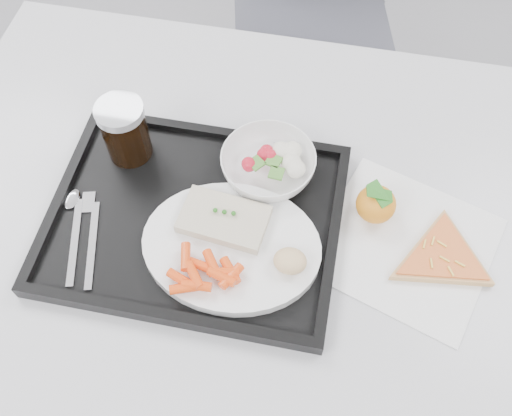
{
  "coord_description": "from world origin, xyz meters",
  "views": [
    {
      "loc": [
        0.06,
        -0.17,
        1.53
      ],
      "look_at": [
        -0.03,
        0.29,
        0.77
      ],
      "focal_mm": 40.0,
      "sensor_mm": 36.0,
      "label": 1
    }
  ],
  "objects_px": {
    "salad_bowl": "(268,165)",
    "pizza_slice": "(442,257)",
    "tangerine": "(376,204)",
    "tray": "(195,219)",
    "dinner_plate": "(232,246)",
    "table": "(274,231)",
    "cola_glass": "(125,130)"
  },
  "relations": [
    {
      "from": "salad_bowl",
      "to": "pizza_slice",
      "type": "height_order",
      "value": "salad_bowl"
    },
    {
      "from": "tangerine",
      "to": "pizza_slice",
      "type": "bearing_deg",
      "value": -28.05
    },
    {
      "from": "tray",
      "to": "pizza_slice",
      "type": "xyz_separation_m",
      "value": [
        0.38,
        0.01,
        0.0
      ]
    },
    {
      "from": "dinner_plate",
      "to": "pizza_slice",
      "type": "xyz_separation_m",
      "value": [
        0.31,
        0.05,
        -0.01
      ]
    },
    {
      "from": "table",
      "to": "tangerine",
      "type": "bearing_deg",
      "value": 7.29
    },
    {
      "from": "table",
      "to": "cola_glass",
      "type": "height_order",
      "value": "cola_glass"
    },
    {
      "from": "tangerine",
      "to": "cola_glass",
      "type": "bearing_deg",
      "value": 174.58
    },
    {
      "from": "salad_bowl",
      "to": "pizza_slice",
      "type": "xyz_separation_m",
      "value": [
        0.29,
        -0.1,
        -0.03
      ]
    },
    {
      "from": "tangerine",
      "to": "pizza_slice",
      "type": "xyz_separation_m",
      "value": [
        0.11,
        -0.06,
        -0.02
      ]
    },
    {
      "from": "salad_bowl",
      "to": "cola_glass",
      "type": "height_order",
      "value": "cola_glass"
    },
    {
      "from": "tray",
      "to": "pizza_slice",
      "type": "relative_size",
      "value": 1.77
    },
    {
      "from": "tray",
      "to": "salad_bowl",
      "type": "bearing_deg",
      "value": 46.74
    },
    {
      "from": "table",
      "to": "tangerine",
      "type": "height_order",
      "value": "tangerine"
    },
    {
      "from": "dinner_plate",
      "to": "pizza_slice",
      "type": "relative_size",
      "value": 1.06
    },
    {
      "from": "table",
      "to": "salad_bowl",
      "type": "xyz_separation_m",
      "value": [
        -0.02,
        0.06,
        0.11
      ]
    },
    {
      "from": "pizza_slice",
      "to": "tray",
      "type": "bearing_deg",
      "value": -178.97
    },
    {
      "from": "table",
      "to": "pizza_slice",
      "type": "bearing_deg",
      "value": -8.36
    },
    {
      "from": "cola_glass",
      "to": "tangerine",
      "type": "relative_size",
      "value": 1.36
    },
    {
      "from": "cola_glass",
      "to": "pizza_slice",
      "type": "distance_m",
      "value": 0.53
    },
    {
      "from": "pizza_slice",
      "to": "salad_bowl",
      "type": "bearing_deg",
      "value": 161.34
    },
    {
      "from": "tray",
      "to": "tangerine",
      "type": "bearing_deg",
      "value": 13.38
    },
    {
      "from": "dinner_plate",
      "to": "tray",
      "type": "bearing_deg",
      "value": 147.56
    },
    {
      "from": "tray",
      "to": "dinner_plate",
      "type": "bearing_deg",
      "value": -32.44
    },
    {
      "from": "table",
      "to": "tray",
      "type": "xyz_separation_m",
      "value": [
        -0.12,
        -0.05,
        0.08
      ]
    },
    {
      "from": "table",
      "to": "tray",
      "type": "distance_m",
      "value": 0.15
    },
    {
      "from": "dinner_plate",
      "to": "salad_bowl",
      "type": "relative_size",
      "value": 1.78
    },
    {
      "from": "table",
      "to": "salad_bowl",
      "type": "height_order",
      "value": "salad_bowl"
    },
    {
      "from": "cola_glass",
      "to": "pizza_slice",
      "type": "height_order",
      "value": "cola_glass"
    },
    {
      "from": "table",
      "to": "pizza_slice",
      "type": "distance_m",
      "value": 0.28
    },
    {
      "from": "cola_glass",
      "to": "tray",
      "type": "bearing_deg",
      "value": -37.25
    },
    {
      "from": "table",
      "to": "cola_glass",
      "type": "xyz_separation_m",
      "value": [
        -0.26,
        0.06,
        0.14
      ]
    },
    {
      "from": "table",
      "to": "pizza_slice",
      "type": "relative_size",
      "value": 4.72
    }
  ]
}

